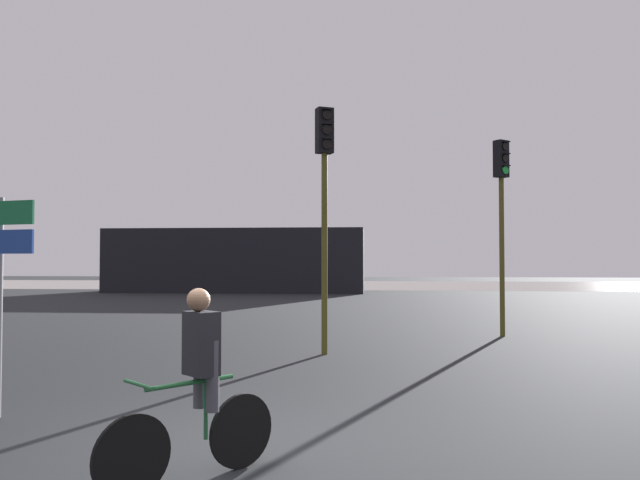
# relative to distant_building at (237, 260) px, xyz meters

# --- Properties ---
(ground_plane) EXTENTS (120.00, 120.00, 0.00)m
(ground_plane) POSITION_rel_distant_building_xyz_m (6.42, -29.55, -1.79)
(ground_plane) COLOR black
(water_strip) EXTENTS (80.00, 16.00, 0.01)m
(water_strip) POSITION_rel_distant_building_xyz_m (6.42, 10.00, -1.79)
(water_strip) COLOR #9E937F
(water_strip) RESTS_ON ground
(distant_building) EXTENTS (14.58, 4.00, 3.59)m
(distant_building) POSITION_rel_distant_building_xyz_m (0.00, 0.00, 0.00)
(distant_building) COLOR black
(distant_building) RESTS_ON ground
(traffic_light_far_right) EXTENTS (0.41, 0.42, 4.76)m
(traffic_light_far_right) POSITION_rel_distant_building_xyz_m (10.96, -19.91, 1.50)
(traffic_light_far_right) COLOR #4C4719
(traffic_light_far_right) RESTS_ON ground
(traffic_light_center) EXTENTS (0.39, 0.41, 4.86)m
(traffic_light_center) POSITION_rel_distant_building_xyz_m (6.89, -23.11, 1.56)
(traffic_light_center) COLOR #4C4719
(traffic_light_center) RESTS_ON ground
(cyclist) EXTENTS (1.16, 1.31, 1.62)m
(cyclist) POSITION_rel_distant_building_xyz_m (6.37, -30.16, -0.97)
(cyclist) COLOR black
(cyclist) RESTS_ON ground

